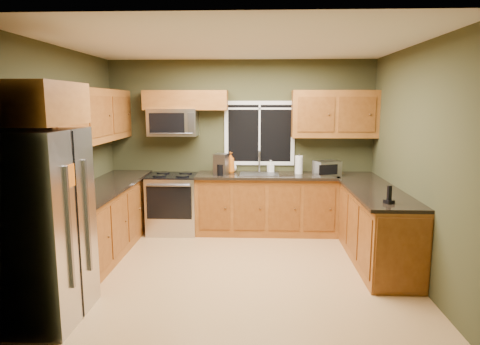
# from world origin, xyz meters

# --- Properties ---
(floor) EXTENTS (4.20, 4.20, 0.00)m
(floor) POSITION_xyz_m (0.00, 0.00, 0.00)
(floor) COLOR tan
(floor) RESTS_ON ground
(ceiling) EXTENTS (4.20, 4.20, 0.00)m
(ceiling) POSITION_xyz_m (0.00, 0.00, 2.70)
(ceiling) COLOR white
(ceiling) RESTS_ON back_wall
(back_wall) EXTENTS (4.20, 0.00, 4.20)m
(back_wall) POSITION_xyz_m (0.00, 1.80, 1.35)
(back_wall) COLOR #36371E
(back_wall) RESTS_ON ground
(front_wall) EXTENTS (4.20, 0.00, 4.20)m
(front_wall) POSITION_xyz_m (0.00, -1.80, 1.35)
(front_wall) COLOR #36371E
(front_wall) RESTS_ON ground
(left_wall) EXTENTS (0.00, 3.60, 3.60)m
(left_wall) POSITION_xyz_m (-2.10, 0.00, 1.35)
(left_wall) COLOR #36371E
(left_wall) RESTS_ON ground
(right_wall) EXTENTS (0.00, 3.60, 3.60)m
(right_wall) POSITION_xyz_m (2.10, 0.00, 1.35)
(right_wall) COLOR #36371E
(right_wall) RESTS_ON ground
(window) EXTENTS (1.12, 0.03, 1.02)m
(window) POSITION_xyz_m (0.30, 1.78, 1.55)
(window) COLOR white
(window) RESTS_ON back_wall
(base_cabinets_left) EXTENTS (0.60, 2.65, 0.90)m
(base_cabinets_left) POSITION_xyz_m (-1.80, 0.48, 0.45)
(base_cabinets_left) COLOR brown
(base_cabinets_left) RESTS_ON ground
(countertop_left) EXTENTS (0.65, 2.65, 0.04)m
(countertop_left) POSITION_xyz_m (-1.78, 0.48, 0.92)
(countertop_left) COLOR black
(countertop_left) RESTS_ON base_cabinets_left
(base_cabinets_back) EXTENTS (2.17, 0.60, 0.90)m
(base_cabinets_back) POSITION_xyz_m (0.42, 1.50, 0.45)
(base_cabinets_back) COLOR brown
(base_cabinets_back) RESTS_ON ground
(countertop_back) EXTENTS (2.17, 0.65, 0.04)m
(countertop_back) POSITION_xyz_m (0.42, 1.48, 0.92)
(countertop_back) COLOR black
(countertop_back) RESTS_ON base_cabinets_back
(base_cabinets_peninsula) EXTENTS (0.60, 2.52, 0.90)m
(base_cabinets_peninsula) POSITION_xyz_m (1.80, 0.54, 0.45)
(base_cabinets_peninsula) COLOR brown
(base_cabinets_peninsula) RESTS_ON ground
(countertop_peninsula) EXTENTS (0.65, 2.50, 0.04)m
(countertop_peninsula) POSITION_xyz_m (1.78, 0.55, 0.92)
(countertop_peninsula) COLOR black
(countertop_peninsula) RESTS_ON base_cabinets_peninsula
(upper_cabinets_left) EXTENTS (0.33, 2.65, 0.72)m
(upper_cabinets_left) POSITION_xyz_m (-1.94, 0.48, 1.86)
(upper_cabinets_left) COLOR brown
(upper_cabinets_left) RESTS_ON left_wall
(upper_cabinets_back_left) EXTENTS (1.30, 0.33, 0.30)m
(upper_cabinets_back_left) POSITION_xyz_m (-0.85, 1.64, 2.07)
(upper_cabinets_back_left) COLOR brown
(upper_cabinets_back_left) RESTS_ON back_wall
(upper_cabinets_back_right) EXTENTS (1.30, 0.33, 0.72)m
(upper_cabinets_back_right) POSITION_xyz_m (1.45, 1.64, 1.86)
(upper_cabinets_back_right) COLOR brown
(upper_cabinets_back_right) RESTS_ON back_wall
(upper_cabinet_over_fridge) EXTENTS (0.72, 0.90, 0.38)m
(upper_cabinet_over_fridge) POSITION_xyz_m (-1.74, -1.30, 2.03)
(upper_cabinet_over_fridge) COLOR brown
(upper_cabinet_over_fridge) RESTS_ON left_wall
(refrigerator) EXTENTS (0.74, 0.90, 1.80)m
(refrigerator) POSITION_xyz_m (-1.74, -1.30, 0.90)
(refrigerator) COLOR #B7B7BC
(refrigerator) RESTS_ON ground
(range) EXTENTS (0.76, 0.69, 0.94)m
(range) POSITION_xyz_m (-1.05, 1.47, 0.47)
(range) COLOR #B7B7BC
(range) RESTS_ON ground
(microwave) EXTENTS (0.76, 0.41, 0.42)m
(microwave) POSITION_xyz_m (-1.05, 1.61, 1.73)
(microwave) COLOR #B7B7BC
(microwave) RESTS_ON back_wall
(sink) EXTENTS (0.60, 0.42, 0.36)m
(sink) POSITION_xyz_m (0.30, 1.49, 0.95)
(sink) COLOR slate
(sink) RESTS_ON countertop_back
(toaster_oven) EXTENTS (0.43, 0.39, 0.22)m
(toaster_oven) POSITION_xyz_m (1.32, 1.39, 1.05)
(toaster_oven) COLOR #B7B7BC
(toaster_oven) RESTS_ON countertop_back
(coffee_maker) EXTENTS (0.24, 0.29, 0.32)m
(coffee_maker) POSITION_xyz_m (-0.28, 1.41, 1.09)
(coffee_maker) COLOR slate
(coffee_maker) RESTS_ON countertop_back
(kettle) EXTENTS (0.20, 0.20, 0.27)m
(kettle) POSITION_xyz_m (-0.31, 1.49, 1.06)
(kettle) COLOR #B7B7BC
(kettle) RESTS_ON countertop_back
(paper_towel_roll) EXTENTS (0.14, 0.14, 0.31)m
(paper_towel_roll) POSITION_xyz_m (0.92, 1.56, 1.08)
(paper_towel_roll) COLOR white
(paper_towel_roll) RESTS_ON countertop_back
(soap_bottle_a) EXTENTS (0.17, 0.17, 0.33)m
(soap_bottle_a) POSITION_xyz_m (-0.15, 1.59, 1.10)
(soap_bottle_a) COLOR #CD6113
(soap_bottle_a) RESTS_ON countertop_back
(soap_bottle_b) EXTENTS (0.11, 0.12, 0.19)m
(soap_bottle_b) POSITION_xyz_m (0.48, 1.70, 1.04)
(soap_bottle_b) COLOR white
(soap_bottle_b) RESTS_ON countertop_back
(soap_bottle_c) EXTENTS (0.19, 0.19, 0.19)m
(soap_bottle_c) POSITION_xyz_m (-0.13, 1.70, 1.03)
(soap_bottle_c) COLOR white
(soap_bottle_c) RESTS_ON countertop_back
(cordless_phone) EXTENTS (0.12, 0.12, 0.20)m
(cordless_phone) POSITION_xyz_m (1.72, -0.40, 1.00)
(cordless_phone) COLOR black
(cordless_phone) RESTS_ON countertop_peninsula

